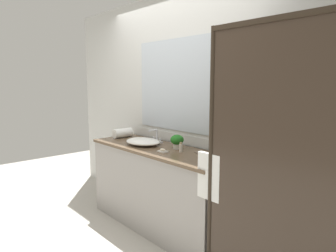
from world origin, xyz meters
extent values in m
plane|color=#B7B2A8|center=(0.00, 0.00, 0.00)|extent=(8.00, 8.00, 0.00)
cube|color=silver|center=(0.00, 0.34, 1.30)|extent=(4.40, 0.05, 2.60)
cube|color=silver|center=(0.00, 0.32, 0.96)|extent=(1.80, 0.01, 0.11)
cube|color=silver|center=(0.00, 0.31, 1.56)|extent=(1.38, 0.01, 1.02)
cube|color=#9E9993|center=(0.00, 0.01, 0.43)|extent=(1.80, 0.56, 0.87)
cube|color=brown|center=(0.00, 0.00, 0.89)|extent=(1.80, 0.58, 0.03)
cylinder|color=#2D2319|center=(0.95, -0.27, 1.00)|extent=(0.04, 0.04, 2.00)
cube|color=#2D2319|center=(1.45, -0.27, 1.98)|extent=(1.00, 0.04, 0.04)
cube|color=#382B21|center=(1.45, -0.27, 1.00)|extent=(0.96, 0.01, 1.96)
cube|color=#382B21|center=(0.95, 0.02, 1.00)|extent=(0.01, 0.57, 1.96)
cylinder|color=#2D2319|center=(0.93, -0.26, 1.02)|extent=(0.32, 0.02, 0.02)
cube|color=white|center=(0.93, -0.26, 0.86)|extent=(0.22, 0.04, 0.38)
ellipsoid|color=white|center=(-0.24, -0.03, 0.94)|extent=(0.44, 0.34, 0.07)
cube|color=silver|center=(-0.24, 0.17, 0.91)|extent=(0.17, 0.04, 0.02)
cylinder|color=silver|center=(-0.24, 0.17, 0.98)|extent=(0.02, 0.02, 0.13)
cylinder|color=silver|center=(-0.24, 0.11, 1.05)|extent=(0.02, 0.12, 0.02)
cylinder|color=silver|center=(-0.30, 0.17, 0.94)|extent=(0.02, 0.02, 0.04)
cylinder|color=silver|center=(-0.18, 0.17, 0.94)|extent=(0.02, 0.02, 0.04)
cylinder|color=beige|center=(0.18, 0.10, 0.93)|extent=(0.08, 0.08, 0.05)
ellipsoid|color=#20681F|center=(0.18, 0.10, 1.00)|extent=(0.14, 0.14, 0.11)
cube|color=silver|center=(0.19, -0.11, 0.91)|extent=(0.10, 0.07, 0.01)
ellipsoid|color=beige|center=(0.19, -0.11, 0.92)|extent=(0.07, 0.04, 0.02)
cylinder|color=silver|center=(0.31, 0.03, 0.94)|extent=(0.03, 0.03, 0.08)
cylinder|color=#9E895B|center=(0.31, 0.03, 0.99)|extent=(0.02, 0.02, 0.02)
cylinder|color=#4C7056|center=(0.58, 0.19, 0.94)|extent=(0.03, 0.03, 0.09)
cylinder|color=#B7B2A8|center=(0.58, 0.19, 0.99)|extent=(0.03, 0.03, 0.01)
cylinder|color=white|center=(-0.76, 0.05, 0.96)|extent=(0.12, 0.25, 0.12)
camera|label=1|loc=(2.42, -2.04, 1.60)|focal=32.34mm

